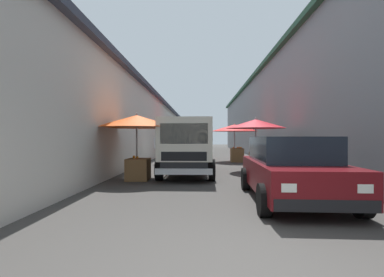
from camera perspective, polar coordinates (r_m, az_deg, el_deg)
ground at (r=16.21m, az=3.37°, el=-4.91°), size 90.00×90.00×0.00m
building_left_whitewash at (r=19.58m, az=-18.14°, el=2.58°), size 49.80×7.50×4.51m
building_right_concrete at (r=19.96m, az=24.13°, el=4.93°), size 49.80×7.50×6.18m
fruit_stall_mid_lane at (r=9.87m, az=-11.02°, el=2.34°), size 2.80×2.80×2.28m
fruit_stall_near_right at (r=17.16m, az=8.62°, el=1.39°), size 2.80×2.80×2.30m
fruit_stall_far_right at (r=20.92m, az=-1.20°, el=1.28°), size 2.53×2.53×2.38m
fruit_stall_far_left at (r=12.36m, az=12.76°, el=1.78°), size 2.53×2.53×2.30m
hatchback_car at (r=6.85m, az=19.25°, el=-5.63°), size 3.96×2.03×1.45m
delivery_truck at (r=10.11m, az=-1.10°, el=-2.05°), size 4.93×1.99×2.08m
vendor_by_crates at (r=15.67m, az=-6.58°, el=-1.53°), size 0.42×0.58×1.67m
plastic_stool at (r=13.12m, az=-6.47°, el=-4.67°), size 0.30×0.30×0.43m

